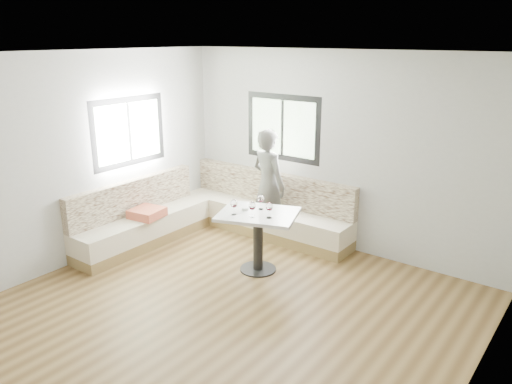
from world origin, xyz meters
TOP-DOWN VIEW (x-y plane):
  - room at (-0.08, 0.08)m, footprint 5.01×5.01m
  - banquette at (-1.59, 1.63)m, footprint 2.90×2.80m
  - table at (-0.36, 1.15)m, footprint 1.18×1.05m
  - person at (-0.87, 2.09)m, footprint 0.70×0.54m
  - olive_ramekin at (-0.56, 1.13)m, footprint 0.09×0.09m
  - wine_glass_a at (-0.56, 0.91)m, footprint 0.09×0.09m
  - wine_glass_b at (-0.32, 0.98)m, footprint 0.09×0.09m
  - wine_glass_c at (-0.14, 1.08)m, footprint 0.09×0.09m
  - wine_glass_d at (-0.41, 1.27)m, footprint 0.09×0.09m

SIDE VIEW (x-z plane):
  - banquette at x=-1.59m, z-range -0.14..0.81m
  - table at x=-0.36m, z-range 0.20..1.00m
  - olive_ramekin at x=-0.56m, z-range 0.80..0.84m
  - person at x=-0.87m, z-range 0.00..1.70m
  - wine_glass_a at x=-0.56m, z-range 0.84..1.05m
  - wine_glass_b at x=-0.32m, z-range 0.84..1.05m
  - wine_glass_c at x=-0.14m, z-range 0.84..1.05m
  - wine_glass_d at x=-0.41m, z-range 0.84..1.05m
  - room at x=-0.08m, z-range 0.01..2.82m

